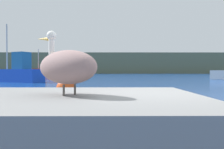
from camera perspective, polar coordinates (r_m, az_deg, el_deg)
ground_plane at (r=4.19m, az=10.11°, el=-14.13°), size 260.00×260.00×0.00m
hillside_backdrop at (r=82.32m, az=0.07°, el=2.63°), size 140.00×11.23×6.82m
pier_dock at (r=3.51m, az=-10.60°, el=-10.89°), size 3.81×3.08×0.74m
pelican at (r=3.44m, az=-10.75°, el=1.87°), size 1.19×1.16×0.95m
fishing_boat_red at (r=43.07m, az=-14.06°, el=0.74°), size 7.83×4.46×4.73m
fishing_boat_blue at (r=23.86m, az=-21.24°, el=0.44°), size 5.20×3.66×5.50m
mooring_buoy at (r=9.40m, az=-10.82°, el=-3.34°), size 0.77×0.77×0.77m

